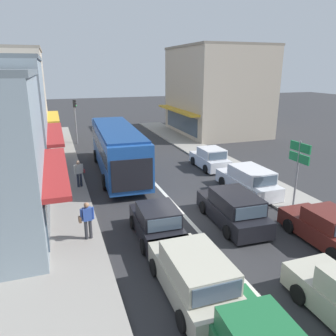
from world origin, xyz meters
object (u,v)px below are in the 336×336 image
at_px(parked_hatchback_kerb_third, 210,159).
at_px(pedestrian_with_handbag_near, 87,218).
at_px(traffic_light_downstreet, 75,114).
at_px(hatchback_queue_gap_filler, 157,223).
at_px(pedestrian_browsing_midblock, 79,172).
at_px(directional_road_sign, 299,159).
at_px(parked_wagon_kerb_second, 248,181).
at_px(wagon_adjacent_lane_trail, 233,209).
at_px(wagon_queue_far_back, 194,276).
at_px(parked_sedan_kerb_front, 328,229).
at_px(city_bus, 117,147).

distance_m(parked_hatchback_kerb_third, pedestrian_with_handbag_near, 12.41).
bearing_deg(traffic_light_downstreet, hatchback_queue_gap_filler, -84.84).
bearing_deg(pedestrian_with_handbag_near, pedestrian_browsing_midblock, 88.24).
bearing_deg(parked_hatchback_kerb_third, directional_road_sign, -83.64).
bearing_deg(directional_road_sign, parked_wagon_kerb_second, 109.85).
bearing_deg(parked_wagon_kerb_second, pedestrian_with_handbag_near, -164.05).
xyz_separation_m(wagon_adjacent_lane_trail, directional_road_sign, (3.85, 0.45, 1.96)).
xyz_separation_m(wagon_queue_far_back, parked_wagon_kerb_second, (6.63, 7.33, 0.00)).
relative_size(parked_sedan_kerb_front, traffic_light_downstreet, 1.00).
height_order(hatchback_queue_gap_filler, parked_hatchback_kerb_third, same).
bearing_deg(parked_sedan_kerb_front, pedestrian_browsing_midblock, 132.40).
xyz_separation_m(parked_hatchback_kerb_third, directional_road_sign, (0.89, -7.98, 1.99)).
xyz_separation_m(wagon_queue_far_back, parked_hatchback_kerb_third, (6.73, 12.56, -0.04)).
relative_size(wagon_adjacent_lane_trail, pedestrian_browsing_midblock, 2.80).
bearing_deg(pedestrian_with_handbag_near, hatchback_queue_gap_filler, -13.66).
xyz_separation_m(hatchback_queue_gap_filler, parked_hatchback_kerb_third, (6.73, 8.61, 0.00)).
relative_size(wagon_adjacent_lane_trail, parked_wagon_kerb_second, 1.01).
height_order(wagon_adjacent_lane_trail, parked_sedan_kerb_front, wagon_adjacent_lane_trail).
bearing_deg(wagon_queue_far_back, directional_road_sign, 31.01).
distance_m(parked_sedan_kerb_front, pedestrian_browsing_midblock, 13.60).
height_order(wagon_adjacent_lane_trail, directional_road_sign, directional_road_sign).
bearing_deg(pedestrian_browsing_midblock, directional_road_sign, -33.27).
bearing_deg(city_bus, pedestrian_with_handbag_near, -108.47).
relative_size(hatchback_queue_gap_filler, traffic_light_downstreet, 0.89).
height_order(wagon_adjacent_lane_trail, wagon_queue_far_back, same).
relative_size(wagon_queue_far_back, parked_hatchback_kerb_third, 1.22).
distance_m(parked_sedan_kerb_front, parked_hatchback_kerb_third, 11.32).
height_order(parked_wagon_kerb_second, pedestrian_with_handbag_near, pedestrian_with_handbag_near).
height_order(parked_hatchback_kerb_third, pedestrian_browsing_midblock, pedestrian_browsing_midblock).
xyz_separation_m(hatchback_queue_gap_filler, wagon_adjacent_lane_trail, (3.78, 0.18, 0.04)).
distance_m(pedestrian_with_handbag_near, pedestrian_browsing_midblock, 6.66).
bearing_deg(directional_road_sign, city_bus, 129.77).
xyz_separation_m(city_bus, wagon_queue_far_back, (-0.16, -13.54, -1.14)).
height_order(wagon_queue_far_back, parked_sedan_kerb_front, wagon_queue_far_back).
bearing_deg(pedestrian_browsing_midblock, traffic_light_downstreet, 86.49).
xyz_separation_m(city_bus, parked_wagon_kerb_second, (6.46, -6.21, -1.14)).
xyz_separation_m(wagon_queue_far_back, pedestrian_browsing_midblock, (-2.61, 11.29, 0.32)).
bearing_deg(parked_wagon_kerb_second, parked_hatchback_kerb_third, 88.87).
bearing_deg(wagon_queue_far_back, wagon_adjacent_lane_trail, 47.58).
bearing_deg(wagon_adjacent_lane_trail, wagon_queue_far_back, -132.42).
distance_m(parked_wagon_kerb_second, pedestrian_with_handbag_near, 9.82).
distance_m(wagon_adjacent_lane_trail, parked_hatchback_kerb_third, 8.94).
xyz_separation_m(city_bus, hatchback_queue_gap_filler, (-0.16, -9.59, -1.17)).
relative_size(hatchback_queue_gap_filler, directional_road_sign, 1.04).
distance_m(parked_sedan_kerb_front, directional_road_sign, 4.05).
bearing_deg(wagon_adjacent_lane_trail, parked_hatchback_kerb_third, 70.69).
bearing_deg(hatchback_queue_gap_filler, wagon_queue_far_back, -89.96).
height_order(city_bus, wagon_queue_far_back, city_bus).
distance_m(city_bus, traffic_light_downstreet, 10.79).
relative_size(wagon_adjacent_lane_trail, pedestrian_with_handbag_near, 2.80).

